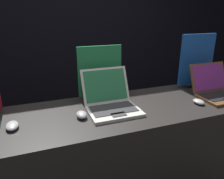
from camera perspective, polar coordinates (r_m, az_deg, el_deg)
The scene contains 9 objects.
wall_back at distance 2.98m, azimuth -11.60°, elevation 16.00°, with size 8.00×0.05×2.80m.
display_counter at distance 1.76m, azimuth -0.02°, elevation -19.24°, with size 2.15×0.63×0.93m.
mouse_front at distance 1.41m, azimuth -24.63°, elevation -8.60°, with size 0.07×0.12×0.03m.
laptop_middle at distance 1.51m, azimuth -0.32°, elevation -2.92°, with size 0.34×0.37×0.26m.
mouse_middle at distance 1.41m, azimuth -7.95°, elevation -6.58°, with size 0.07×0.10×0.04m.
promo_stand_middle at distance 1.68m, azimuth -3.15°, elevation 4.19°, with size 0.34×0.07×0.40m.
laptop_back at distance 1.92m, azimuth 25.65°, elevation 0.05°, with size 0.34×0.34×0.24m.
mouse_back at distance 1.73m, azimuth 21.70°, elevation -2.98°, with size 0.07×0.10×0.03m.
promo_stand_back at distance 2.06m, azimuth 21.16°, elevation 6.70°, with size 0.34×0.07×0.46m.
Camera 1 is at (-0.48, -0.97, 1.57)m, focal length 35.00 mm.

